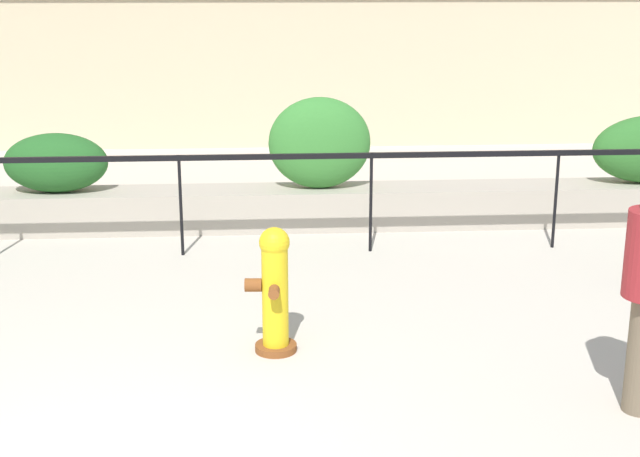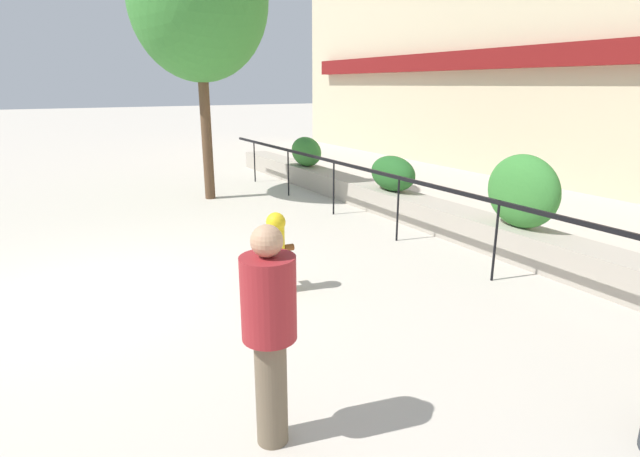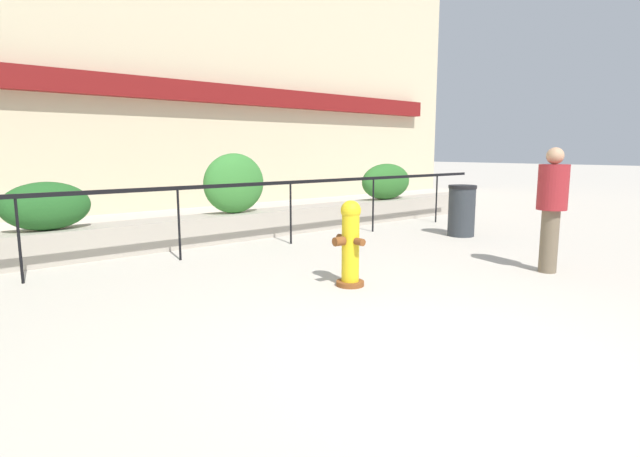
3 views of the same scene
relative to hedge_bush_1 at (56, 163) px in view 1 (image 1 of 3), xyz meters
name	(u,v)px [view 1 (image 1 of 3)]	position (x,y,z in m)	size (l,w,h in m)	color
planter_wall_low	(189,209)	(1.59, 0.00, -0.61)	(18.00, 0.70, 0.50)	#ADA393
fence_railing_segment	(179,167)	(1.59, -1.10, 0.15)	(15.00, 0.05, 1.15)	black
hedge_bush_1	(56,163)	(0.00, 0.00, 0.00)	(1.26, 0.62, 0.73)	#235B23
hedge_bush_2	(320,143)	(3.22, 0.00, 0.20)	(1.27, 0.58, 1.14)	#387F33
fire_hydrant	(275,289)	(2.58, -3.88, -0.31)	(0.44, 0.48, 1.08)	brown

